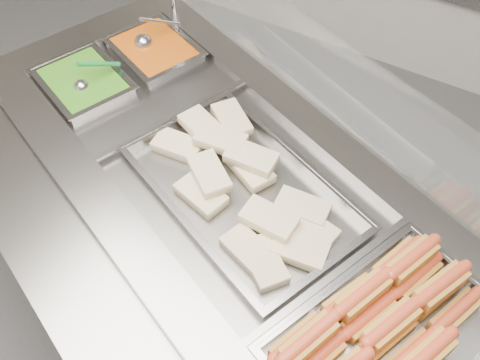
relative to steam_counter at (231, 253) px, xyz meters
The scene contains 11 objects.
steam_counter is the anchor object (origin of this frame).
tray_rail 0.72m from the steam_counter, 111.84° to the right, with size 1.96×1.10×0.06m.
sneeze_guard 0.94m from the steam_counter, 68.17° to the left, with size 1.83×0.98×0.49m.
pan_hotdogs 0.83m from the steam_counter, 21.83° to the right, with size 0.58×0.71×0.11m.
pan_wraps 0.48m from the steam_counter, 21.83° to the right, with size 0.87×0.69×0.08m.
pan_beans 0.87m from the steam_counter, 145.50° to the left, with size 0.41×0.37×0.11m.
pan_peas 0.87m from the steam_counter, behind, with size 0.41×0.37×0.11m.
hotdogs_in_buns 0.84m from the steam_counter, 22.57° to the right, with size 0.45×0.64×0.13m.
tortilla_wraps 0.51m from the steam_counter, 19.34° to the right, with size 0.73×0.60×0.08m.
ladle 0.93m from the steam_counter, 147.37° to the left, with size 0.11×0.21×0.16m.
serving_spoon 0.87m from the steam_counter, behind, with size 0.10×0.19×0.15m.
Camera 1 is at (0.48, -0.51, 2.36)m, focal length 40.00 mm.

